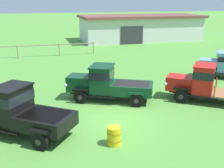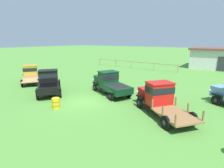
{
  "view_description": "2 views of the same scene",
  "coord_description": "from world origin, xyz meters",
  "px_view_note": "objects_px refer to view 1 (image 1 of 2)",
  "views": [
    {
      "loc": [
        -3.75,
        -12.72,
        5.94
      ],
      "look_at": [
        0.6,
        3.01,
        1.0
      ],
      "focal_mm": 45.0,
      "sensor_mm": 36.0,
      "label": 1
    },
    {
      "loc": [
        9.92,
        -10.22,
        5.09
      ],
      "look_at": [
        0.6,
        3.01,
        1.0
      ],
      "focal_mm": 28.0,
      "sensor_mm": 36.0,
      "label": 2
    }
  ],
  "objects_px": {
    "vintage_truck_midrow_center": "(107,83)",
    "vintage_truck_far_side": "(201,82)",
    "farm_shed": "(140,28)",
    "oil_drum_beside_row": "(114,136)",
    "vintage_truck_second_in_line": "(18,111)"
  },
  "relations": [
    {
      "from": "vintage_truck_second_in_line",
      "to": "vintage_truck_midrow_center",
      "type": "bearing_deg",
      "value": 33.33
    },
    {
      "from": "farm_shed",
      "to": "vintage_truck_midrow_center",
      "type": "xyz_separation_m",
      "value": [
        -11.46,
        -24.3,
        -0.8
      ]
    },
    {
      "from": "farm_shed",
      "to": "vintage_truck_midrow_center",
      "type": "bearing_deg",
      "value": -115.25
    },
    {
      "from": "vintage_truck_far_side",
      "to": "oil_drum_beside_row",
      "type": "relative_size",
      "value": 6.66
    },
    {
      "from": "farm_shed",
      "to": "vintage_truck_far_side",
      "type": "xyz_separation_m",
      "value": [
        -5.98,
        -25.93,
        -0.73
      ]
    },
    {
      "from": "vintage_truck_far_side",
      "to": "farm_shed",
      "type": "bearing_deg",
      "value": 77.01
    },
    {
      "from": "farm_shed",
      "to": "oil_drum_beside_row",
      "type": "distance_m",
      "value": 32.37
    },
    {
      "from": "farm_shed",
      "to": "vintage_truck_far_side",
      "type": "height_order",
      "value": "farm_shed"
    },
    {
      "from": "vintage_truck_midrow_center",
      "to": "oil_drum_beside_row",
      "type": "bearing_deg",
      "value": -101.27
    },
    {
      "from": "farm_shed",
      "to": "vintage_truck_midrow_center",
      "type": "height_order",
      "value": "farm_shed"
    },
    {
      "from": "vintage_truck_far_side",
      "to": "vintage_truck_second_in_line",
      "type": "bearing_deg",
      "value": -171.06
    },
    {
      "from": "vintage_truck_midrow_center",
      "to": "vintage_truck_far_side",
      "type": "xyz_separation_m",
      "value": [
        5.48,
        -1.63,
        0.07
      ]
    },
    {
      "from": "vintage_truck_midrow_center",
      "to": "vintage_truck_far_side",
      "type": "height_order",
      "value": "vintage_truck_far_side"
    },
    {
      "from": "farm_shed",
      "to": "vintage_truck_midrow_center",
      "type": "distance_m",
      "value": 26.88
    },
    {
      "from": "farm_shed",
      "to": "vintage_truck_second_in_line",
      "type": "height_order",
      "value": "farm_shed"
    }
  ]
}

